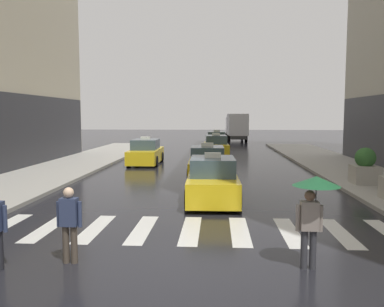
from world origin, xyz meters
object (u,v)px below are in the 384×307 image
taxi_lead (213,181)px  taxi_fourth (216,147)px  taxi_third (146,153)px  taxi_second (207,164)px  taxi_fifth (217,141)px  pedestrian_plain_coat (69,220)px  box_truck (236,126)px  pedestrian_with_umbrella (314,197)px  planter_mid_block (365,167)px

taxi_lead → taxi_fourth: (0.11, 16.42, 0.00)m
taxi_fourth → taxi_third: bearing=-129.3°
taxi_lead → taxi_second: (-0.31, 5.24, 0.00)m
taxi_second → taxi_fifth: 18.26m
taxi_second → pedestrian_plain_coat: taxi_second is taller
taxi_fourth → box_truck: (2.46, 17.30, 1.13)m
taxi_fourth → taxi_fifth: (0.06, 7.08, 0.00)m
taxi_lead → taxi_third: size_ratio=1.00×
taxi_fifth → taxi_second: bearing=-91.5°
taxi_second → pedestrian_with_umbrella: 12.02m
taxi_lead → box_truck: bearing=85.6°
taxi_fourth → pedestrian_plain_coat: bearing=-97.7°
taxi_fourth → taxi_fifth: 7.08m
taxi_third → taxi_lead: bearing=-67.7°
taxi_third → pedestrian_with_umbrella: (6.57, -17.34, 0.79)m
taxi_third → pedestrian_with_umbrella: pedestrian_with_umbrella is taller
pedestrian_plain_coat → planter_mid_block: planter_mid_block is taller
taxi_second → taxi_fifth: bearing=88.5°
taxi_fifth → box_truck: bearing=76.8°
box_truck → planter_mid_block: (4.16, -30.43, -0.98)m
taxi_fifth → planter_mid_block: 21.25m
taxi_second → taxi_third: same height
taxi_third → box_truck: 23.96m
taxi_fifth → planter_mid_block: bearing=-72.0°
taxi_second → taxi_fourth: (0.42, 11.18, 0.00)m
box_truck → pedestrian_with_umbrella: box_truck is taller
box_truck → pedestrian_plain_coat: 40.60m
pedestrian_with_umbrella → planter_mid_block: bearing=64.8°
taxi_third → box_truck: box_truck is taller
pedestrian_with_umbrella → pedestrian_plain_coat: pedestrian_with_umbrella is taller
taxi_second → pedestrian_plain_coat: (-2.68, -11.72, 0.21)m
taxi_fifth → pedestrian_with_umbrella: pedestrian_with_umbrella is taller
box_truck → pedestrian_with_umbrella: bearing=-90.6°
pedestrian_with_umbrella → pedestrian_plain_coat: (-5.11, 0.02, -0.58)m
box_truck → pedestrian_with_umbrella: (-0.46, -40.22, -0.34)m
taxi_third → box_truck: size_ratio=0.60×
planter_mid_block → box_truck: bearing=97.8°
taxi_lead → taxi_fifth: same height
taxi_lead → taxi_fourth: size_ratio=0.99×
taxi_fourth → taxi_second: bearing=-92.2°
taxi_third → pedestrian_plain_coat: taxi_third is taller
taxi_second → taxi_third: (-4.14, 5.60, 0.00)m
taxi_fifth → pedestrian_plain_coat: taxi_fifth is taller
taxi_fourth → pedestrian_with_umbrella: bearing=-85.0°
taxi_fifth → box_truck: (2.40, 10.22, 1.13)m
taxi_third → taxi_fifth: bearing=69.9°
taxi_lead → pedestrian_plain_coat: 7.14m
taxi_lead → planter_mid_block: taxi_lead is taller
taxi_lead → taxi_fourth: bearing=89.6°
taxi_third → taxi_fourth: same height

